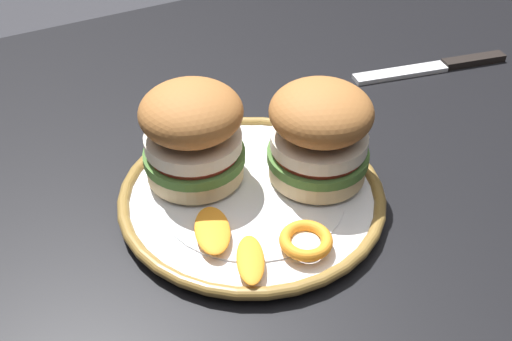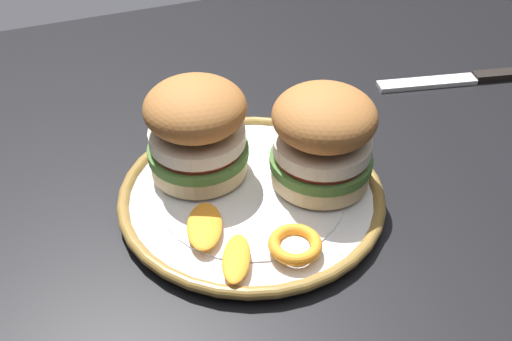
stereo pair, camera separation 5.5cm
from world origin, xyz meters
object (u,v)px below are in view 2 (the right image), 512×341
Objects in this scene: sandwich_half_left at (197,128)px; sandwich_half_right at (321,135)px; dining_table at (255,266)px; dinner_plate at (256,194)px; table_knife at (471,79)px.

sandwich_half_right is (-0.11, 0.05, 0.00)m from sandwich_half_left.
dinner_plate reaches higher than dining_table.
sandwich_half_right is at bearing -176.66° from dining_table.
dining_table is 0.17m from sandwich_half_left.
dining_table is 0.39m from table_knife.
table_knife reaches higher than dining_table.
dining_table is 11.24× the size of sandwich_half_left.
sandwich_half_right is at bearing 153.57° from sandwich_half_left.
sandwich_half_left is at bearing -26.43° from sandwich_half_right.
table_knife is (-0.39, -0.07, -0.07)m from sandwich_half_left.
table_knife is at bearing -156.58° from sandwich_half_right.
table_knife is at bearing -170.00° from sandwich_half_left.
sandwich_half_right reaches higher than dining_table.
dinner_plate is at bearing -118.53° from dining_table.
sandwich_half_left is at bearing 10.00° from table_knife.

